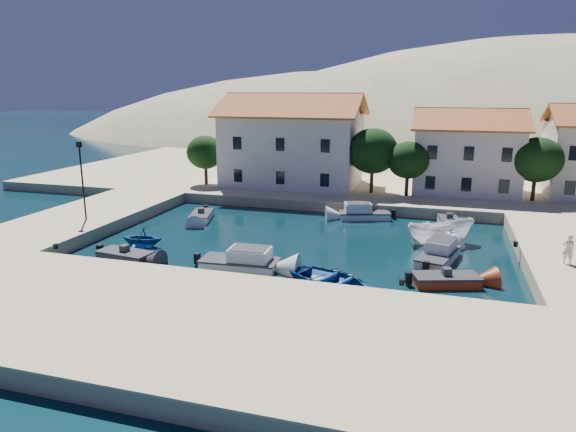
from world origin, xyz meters
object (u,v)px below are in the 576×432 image
object	(u,v)px
lamppost	(82,173)
cabin_cruiser_south	(240,261)
building_mid	(467,150)
boat_east	(440,244)
pedestrian	(568,249)
cabin_cruiser_east	(438,255)
building_left	(293,139)
rowboat_south	(331,285)

from	to	relation	value
lamppost	cabin_cruiser_south	xyz separation A→B (m)	(15.15, -4.70, -4.28)
building_mid	boat_east	xyz separation A→B (m)	(-2.12, -16.39, -5.22)
cabin_cruiser_south	boat_east	bearing A→B (deg)	34.05
lamppost	pedestrian	bearing A→B (deg)	-1.33
cabin_cruiser_east	pedestrian	world-z (taller)	pedestrian
cabin_cruiser_south	pedestrian	distance (m)	20.00
boat_east	lamppost	bearing A→B (deg)	71.95
boat_east	building_left	bearing A→B (deg)	18.30
building_left	cabin_cruiser_east	distance (m)	25.78
cabin_cruiser_south	pedestrian	world-z (taller)	pedestrian
building_mid	boat_east	bearing A→B (deg)	-97.36
cabin_cruiser_east	pedestrian	distance (m)	7.64
building_mid	cabin_cruiser_south	bearing A→B (deg)	-119.18
lamppost	pedestrian	distance (m)	34.84
cabin_cruiser_south	rowboat_south	size ratio (longest dim) A/B	0.99
lamppost	rowboat_south	xyz separation A→B (m)	(21.35, -5.88, -4.75)
rowboat_south	cabin_cruiser_east	distance (m)	8.65
lamppost	boat_east	size ratio (longest dim) A/B	1.19
rowboat_south	boat_east	world-z (taller)	boat_east
cabin_cruiser_south	rowboat_south	world-z (taller)	cabin_cruiser_south
building_left	building_mid	xyz separation A→B (m)	(18.00, 1.00, -0.71)
building_left	cabin_cruiser_east	bearing A→B (deg)	-51.14
building_left	cabin_cruiser_east	world-z (taller)	building_left
building_mid	cabin_cruiser_east	distance (m)	21.27
building_mid	cabin_cruiser_east	xyz separation A→B (m)	(-2.19, -20.62, -4.75)
building_mid	cabin_cruiser_south	distance (m)	29.82
rowboat_south	lamppost	bearing A→B (deg)	97.09
cabin_cruiser_east	pedestrian	size ratio (longest dim) A/B	2.77
building_mid	lamppost	world-z (taller)	building_mid
building_mid	cabin_cruiser_east	world-z (taller)	building_mid
building_mid	rowboat_south	distance (m)	28.57
cabin_cruiser_east	cabin_cruiser_south	bearing A→B (deg)	127.37
cabin_cruiser_south	pedestrian	bearing A→B (deg)	8.05
rowboat_south	pedestrian	xyz separation A→B (m)	(13.36, 5.07, 1.91)
building_mid	pedestrian	xyz separation A→B (m)	(5.21, -21.81, -3.32)
building_left	rowboat_south	world-z (taller)	building_left
building_mid	lamppost	xyz separation A→B (m)	(-29.50, -21.00, -0.47)
building_mid	pedestrian	distance (m)	22.67
pedestrian	building_mid	bearing A→B (deg)	-79.36
cabin_cruiser_south	rowboat_south	xyz separation A→B (m)	(6.21, -1.18, -0.48)
cabin_cruiser_east	boat_east	bearing A→B (deg)	13.65
rowboat_south	building_left	bearing A→B (deg)	43.33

